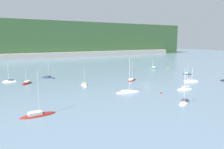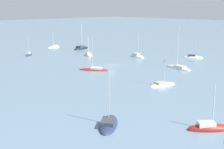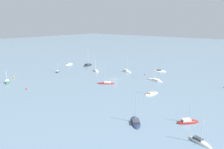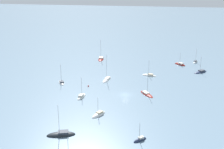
{
  "view_description": "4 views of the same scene",
  "coord_description": "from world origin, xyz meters",
  "px_view_note": "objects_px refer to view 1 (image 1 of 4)",
  "views": [
    {
      "loc": [
        -58.48,
        -71.99,
        18.33
      ],
      "look_at": [
        -8.14,
        15.31,
        2.33
      ],
      "focal_mm": 35.0,
      "sensor_mm": 36.0,
      "label": 1
    },
    {
      "loc": [
        -64.43,
        63.05,
        17.15
      ],
      "look_at": [
        -16.09,
        15.73,
        2.21
      ],
      "focal_mm": 50.0,
      "sensor_mm": 36.0,
      "label": 2
    },
    {
      "loc": [
        -62.87,
        80.69,
        27.24
      ],
      "look_at": [
        2.22,
        -0.61,
        1.95
      ],
      "focal_mm": 35.0,
      "sensor_mm": 36.0,
      "label": 3
    },
    {
      "loc": [
        114.7,
        11.13,
        48.35
      ],
      "look_at": [
        -13.31,
        -7.3,
        3.71
      ],
      "focal_mm": 50.0,
      "sensor_mm": 36.0,
      "label": 4
    }
  ],
  "objects_px": {
    "sailboat_8": "(84,85)",
    "sailboat_12": "(128,92)",
    "mooring_buoy_1": "(134,70)",
    "mooring_buoy_2": "(161,93)",
    "sailboat_9": "(191,82)",
    "sailboat_5": "(187,74)",
    "sailboat_13": "(27,84)",
    "sailboat_7": "(184,103)",
    "sailboat_2": "(185,89)",
    "sailboat_11": "(48,78)",
    "sailboat_4": "(153,68)",
    "mooring_buoy_0": "(168,69)",
    "sailboat_6": "(10,82)",
    "sailboat_0": "(38,115)",
    "sailboat_1": "(132,80)"
  },
  "relations": [
    {
      "from": "sailboat_1",
      "to": "mooring_buoy_1",
      "type": "bearing_deg",
      "value": 18.4
    },
    {
      "from": "sailboat_2",
      "to": "sailboat_8",
      "type": "bearing_deg",
      "value": -30.81
    },
    {
      "from": "sailboat_9",
      "to": "sailboat_13",
      "type": "distance_m",
      "value": 71.14
    },
    {
      "from": "sailboat_1",
      "to": "mooring_buoy_2",
      "type": "xyz_separation_m",
      "value": [
        -5.25,
        -25.06,
        0.19
      ]
    },
    {
      "from": "sailboat_4",
      "to": "sailboat_7",
      "type": "distance_m",
      "value": 78.38
    },
    {
      "from": "sailboat_5",
      "to": "sailboat_12",
      "type": "distance_m",
      "value": 53.33
    },
    {
      "from": "sailboat_12",
      "to": "sailboat_0",
      "type": "bearing_deg",
      "value": -154.04
    },
    {
      "from": "sailboat_5",
      "to": "mooring_buoy_1",
      "type": "bearing_deg",
      "value": 166.37
    },
    {
      "from": "sailboat_13",
      "to": "mooring_buoy_0",
      "type": "xyz_separation_m",
      "value": [
        85.4,
        4.97,
        0.26
      ]
    },
    {
      "from": "sailboat_8",
      "to": "mooring_buoy_1",
      "type": "height_order",
      "value": "sailboat_8"
    },
    {
      "from": "sailboat_0",
      "to": "sailboat_6",
      "type": "relative_size",
      "value": 1.34
    },
    {
      "from": "sailboat_8",
      "to": "mooring_buoy_0",
      "type": "height_order",
      "value": "sailboat_8"
    },
    {
      "from": "sailboat_2",
      "to": "sailboat_6",
      "type": "height_order",
      "value": "sailboat_2"
    },
    {
      "from": "sailboat_8",
      "to": "mooring_buoy_0",
      "type": "xyz_separation_m",
      "value": [
        65.72,
        20.43,
        0.26
      ]
    },
    {
      "from": "sailboat_8",
      "to": "sailboat_9",
      "type": "distance_m",
      "value": 46.94
    },
    {
      "from": "sailboat_4",
      "to": "sailboat_12",
      "type": "bearing_deg",
      "value": 73.1
    },
    {
      "from": "sailboat_4",
      "to": "sailboat_0",
      "type": "bearing_deg",
      "value": 64.12
    },
    {
      "from": "sailboat_2",
      "to": "sailboat_5",
      "type": "bearing_deg",
      "value": -129.77
    },
    {
      "from": "sailboat_2",
      "to": "sailboat_1",
      "type": "bearing_deg",
      "value": -65.57
    },
    {
      "from": "sailboat_0",
      "to": "mooring_buoy_0",
      "type": "distance_m",
      "value": 101.58
    },
    {
      "from": "sailboat_8",
      "to": "sailboat_11",
      "type": "bearing_deg",
      "value": -147.8
    },
    {
      "from": "sailboat_8",
      "to": "sailboat_12",
      "type": "xyz_separation_m",
      "value": [
        8.54,
        -18.88,
        -0.0
      ]
    },
    {
      "from": "sailboat_2",
      "to": "mooring_buoy_2",
      "type": "height_order",
      "value": "sailboat_2"
    },
    {
      "from": "sailboat_2",
      "to": "sailboat_7",
      "type": "height_order",
      "value": "sailboat_7"
    },
    {
      "from": "mooring_buoy_1",
      "to": "mooring_buoy_2",
      "type": "height_order",
      "value": "mooring_buoy_1"
    },
    {
      "from": "sailboat_1",
      "to": "sailboat_5",
      "type": "height_order",
      "value": "sailboat_1"
    },
    {
      "from": "sailboat_11",
      "to": "sailboat_6",
      "type": "bearing_deg",
      "value": -127.13
    },
    {
      "from": "sailboat_9",
      "to": "sailboat_7",
      "type": "bearing_deg",
      "value": -112.12
    },
    {
      "from": "sailboat_2",
      "to": "sailboat_4",
      "type": "distance_m",
      "value": 60.37
    },
    {
      "from": "sailboat_5",
      "to": "sailboat_12",
      "type": "relative_size",
      "value": 0.53
    },
    {
      "from": "sailboat_6",
      "to": "sailboat_5",
      "type": "bearing_deg",
      "value": -176.46
    },
    {
      "from": "sailboat_2",
      "to": "mooring_buoy_1",
      "type": "relative_size",
      "value": 14.87
    },
    {
      "from": "sailboat_7",
      "to": "mooring_buoy_2",
      "type": "height_order",
      "value": "sailboat_7"
    },
    {
      "from": "sailboat_5",
      "to": "sailboat_6",
      "type": "distance_m",
      "value": 87.89
    },
    {
      "from": "sailboat_1",
      "to": "sailboat_11",
      "type": "xyz_separation_m",
      "value": [
        -31.6,
        24.9,
        0.0
      ]
    },
    {
      "from": "sailboat_0",
      "to": "sailboat_13",
      "type": "height_order",
      "value": "sailboat_0"
    },
    {
      "from": "mooring_buoy_0",
      "to": "sailboat_5",
      "type": "bearing_deg",
      "value": -108.03
    },
    {
      "from": "sailboat_11",
      "to": "mooring_buoy_1",
      "type": "distance_m",
      "value": 52.0
    },
    {
      "from": "sailboat_2",
      "to": "sailboat_11",
      "type": "relative_size",
      "value": 1.03
    },
    {
      "from": "sailboat_9",
      "to": "mooring_buoy_0",
      "type": "height_order",
      "value": "sailboat_9"
    },
    {
      "from": "sailboat_13",
      "to": "sailboat_7",
      "type": "bearing_deg",
      "value": 74.73
    },
    {
      "from": "sailboat_9",
      "to": "sailboat_0",
      "type": "bearing_deg",
      "value": -140.09
    },
    {
      "from": "sailboat_0",
      "to": "sailboat_4",
      "type": "distance_m",
      "value": 99.32
    },
    {
      "from": "sailboat_9",
      "to": "sailboat_12",
      "type": "xyz_separation_m",
      "value": [
        -35.57,
        -2.85,
        0.0
      ]
    },
    {
      "from": "sailboat_4",
      "to": "sailboat_11",
      "type": "distance_m",
      "value": 67.66
    },
    {
      "from": "sailboat_0",
      "to": "sailboat_9",
      "type": "xyz_separation_m",
      "value": [
        68.01,
        11.35,
        -0.06
      ]
    },
    {
      "from": "sailboat_2",
      "to": "sailboat_12",
      "type": "height_order",
      "value": "sailboat_12"
    },
    {
      "from": "sailboat_0",
      "to": "sailboat_9",
      "type": "bearing_deg",
      "value": 5.88
    },
    {
      "from": "sailboat_9",
      "to": "mooring_buoy_2",
      "type": "distance_m",
      "value": 27.85
    },
    {
      "from": "sailboat_12",
      "to": "mooring_buoy_1",
      "type": "height_order",
      "value": "sailboat_12"
    }
  ]
}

